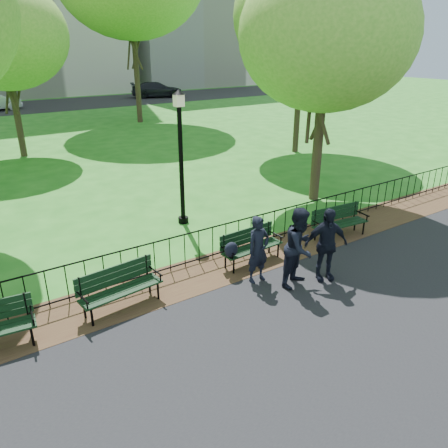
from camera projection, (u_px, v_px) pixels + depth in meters
ground at (283, 286)px, 9.88m from camera, size 120.00×120.00×0.00m
asphalt_path at (418, 372)px, 7.27m from camera, size 60.00×9.20×0.01m
dirt_strip at (243, 260)px, 11.02m from camera, size 60.00×1.60×0.01m
far_street at (7, 108)px, 36.66m from camera, size 70.00×9.00×0.01m
iron_fence at (232, 236)px, 11.22m from camera, size 24.06×0.06×1.00m
park_bench_main at (243, 245)px, 10.55m from camera, size 1.74×0.59×0.93m
park_bench_left_a at (119, 283)px, 8.88m from camera, size 1.76×0.71×0.97m
park_bench_right_a at (338, 219)px, 12.18m from camera, size 1.73×0.68×0.96m
lamppost at (181, 154)px, 12.54m from camera, size 0.35×0.35×3.92m
tree_near_e at (327, 35)px, 13.38m from camera, size 5.49×5.49×7.66m
tree_mid_e at (303, 16)px, 19.72m from camera, size 6.41×6.41×8.93m
tree_far_c at (3, 35)px, 19.15m from camera, size 5.59×5.59×7.79m
person_left at (258, 249)px, 9.79m from camera, size 0.58×0.39×1.57m
person_mid at (300, 247)px, 9.62m from camera, size 0.99×0.73×1.82m
person_right at (326, 245)px, 9.85m from camera, size 1.10×0.78×1.73m
sedan_dark at (157, 90)px, 43.66m from camera, size 5.51×3.66×1.48m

